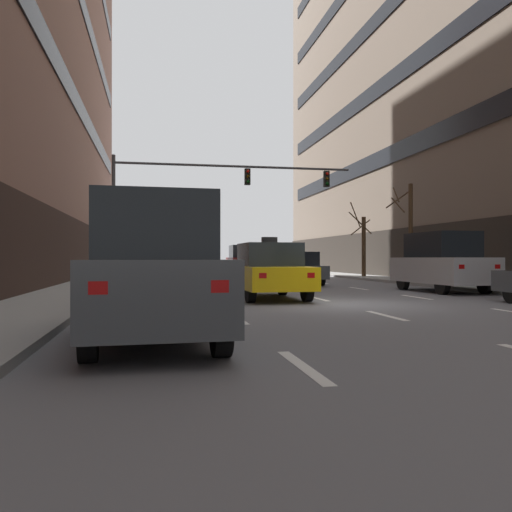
{
  "coord_description": "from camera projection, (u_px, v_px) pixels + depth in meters",
  "views": [
    {
      "loc": [
        -5.04,
        -14.09,
        1.29
      ],
      "look_at": [
        -0.33,
        10.73,
        1.37
      ],
      "focal_mm": 37.52,
      "sensor_mm": 36.0,
      "label": 1
    }
  ],
  "objects": [
    {
      "name": "ground_plane",
      "position": [
        340.0,
        304.0,
        14.78
      ],
      "size": [
        120.0,
        120.0,
        0.0
      ],
      "primitive_type": "plane",
      "color": "slate"
    },
    {
      "name": "sidewalk_left",
      "position": [
        37.0,
        306.0,
        13.31
      ],
      "size": [
        2.56,
        80.0,
        0.14
      ],
      "primitive_type": "cube",
      "color": "gray",
      "rests_on": "ground"
    },
    {
      "name": "lane_stripe_l1_s2",
      "position": [
        303.0,
        366.0,
        6.3
      ],
      "size": [
        0.16,
        2.0,
        0.01
      ],
      "primitive_type": "cube",
      "color": "silver",
      "rests_on": "ground"
    },
    {
      "name": "lane_stripe_l1_s3",
      "position": [
        238.0,
        319.0,
        11.22
      ],
      "size": [
        0.16,
        2.0,
        0.01
      ],
      "primitive_type": "cube",
      "color": "silver",
      "rests_on": "ground"
    },
    {
      "name": "lane_stripe_l1_s4",
      "position": [
        213.0,
        300.0,
        16.13
      ],
      "size": [
        0.16,
        2.0,
        0.01
      ],
      "primitive_type": "cube",
      "color": "silver",
      "rests_on": "ground"
    },
    {
      "name": "lane_stripe_l1_s5",
      "position": [
        199.0,
        290.0,
        21.04
      ],
      "size": [
        0.16,
        2.0,
        0.01
      ],
      "primitive_type": "cube",
      "color": "silver",
      "rests_on": "ground"
    },
    {
      "name": "lane_stripe_l1_s6",
      "position": [
        191.0,
        284.0,
        25.95
      ],
      "size": [
        0.16,
        2.0,
        0.01
      ],
      "primitive_type": "cube",
      "color": "silver",
      "rests_on": "ground"
    },
    {
      "name": "lane_stripe_l1_s7",
      "position": [
        185.0,
        280.0,
        30.86
      ],
      "size": [
        0.16,
        2.0,
        0.01
      ],
      "primitive_type": "cube",
      "color": "silver",
      "rests_on": "ground"
    },
    {
      "name": "lane_stripe_l1_s8",
      "position": [
        181.0,
        277.0,
        35.78
      ],
      "size": [
        0.16,
        2.0,
        0.01
      ],
      "primitive_type": "cube",
      "color": "silver",
      "rests_on": "ground"
    },
    {
      "name": "lane_stripe_l1_s9",
      "position": [
        178.0,
        275.0,
        40.69
      ],
      "size": [
        0.16,
        2.0,
        0.01
      ],
      "primitive_type": "cube",
      "color": "silver",
      "rests_on": "ground"
    },
    {
      "name": "lane_stripe_l1_s10",
      "position": [
        175.0,
        273.0,
        45.6
      ],
      "size": [
        0.16,
        2.0,
        0.01
      ],
      "primitive_type": "cube",
      "color": "silver",
      "rests_on": "ground"
    },
    {
      "name": "lane_stripe_l2_s3",
      "position": [
        386.0,
        316.0,
        11.83
      ],
      "size": [
        0.16,
        2.0,
        0.01
      ],
      "primitive_type": "cube",
      "color": "silver",
      "rests_on": "ground"
    },
    {
      "name": "lane_stripe_l2_s4",
      "position": [
        318.0,
        299.0,
        16.75
      ],
      "size": [
        0.16,
        2.0,
        0.01
      ],
      "primitive_type": "cube",
      "color": "silver",
      "rests_on": "ground"
    },
    {
      "name": "lane_stripe_l2_s5",
      "position": [
        281.0,
        289.0,
        21.66
      ],
      "size": [
        0.16,
        2.0,
        0.01
      ],
      "primitive_type": "cube",
      "color": "silver",
      "rests_on": "ground"
    },
    {
      "name": "lane_stripe_l2_s6",
      "position": [
        258.0,
        283.0,
        26.57
      ],
      "size": [
        0.16,
        2.0,
        0.01
      ],
      "primitive_type": "cube",
      "color": "silver",
      "rests_on": "ground"
    },
    {
      "name": "lane_stripe_l2_s7",
      "position": [
        242.0,
        279.0,
        31.48
      ],
      "size": [
        0.16,
        2.0,
        0.01
      ],
      "primitive_type": "cube",
      "color": "silver",
      "rests_on": "ground"
    },
    {
      "name": "lane_stripe_l2_s8",
      "position": [
        230.0,
        276.0,
        36.4
      ],
      "size": [
        0.16,
        2.0,
        0.01
      ],
      "primitive_type": "cube",
      "color": "silver",
      "rests_on": "ground"
    },
    {
      "name": "lane_stripe_l2_s9",
      "position": [
        221.0,
        274.0,
        41.31
      ],
      "size": [
        0.16,
        2.0,
        0.01
      ],
      "primitive_type": "cube",
      "color": "silver",
      "rests_on": "ground"
    },
    {
      "name": "lane_stripe_l2_s10",
      "position": [
        214.0,
        273.0,
        46.22
      ],
      "size": [
        0.16,
        2.0,
        0.01
      ],
      "primitive_type": "cube",
      "color": "silver",
      "rests_on": "ground"
    },
    {
      "name": "lane_stripe_l3_s4",
      "position": [
        416.0,
        297.0,
        17.36
      ],
      "size": [
        0.16,
        2.0,
        0.01
      ],
      "primitive_type": "cube",
      "color": "silver",
      "rests_on": "ground"
    },
    {
      "name": "lane_stripe_l3_s5",
      "position": [
        359.0,
        288.0,
        22.28
      ],
      "size": [
        0.16,
        2.0,
        0.01
      ],
      "primitive_type": "cube",
      "color": "silver",
      "rests_on": "ground"
    },
    {
      "name": "lane_stripe_l3_s6",
      "position": [
        322.0,
        283.0,
        27.19
      ],
      "size": [
        0.16,
        2.0,
        0.01
      ],
      "primitive_type": "cube",
      "color": "silver",
      "rests_on": "ground"
    },
    {
      "name": "lane_stripe_l3_s7",
      "position": [
        296.0,
        279.0,
        32.1
      ],
      "size": [
        0.16,
        2.0,
        0.01
      ],
      "primitive_type": "cube",
      "color": "silver",
      "rests_on": "ground"
    },
    {
      "name": "lane_stripe_l3_s8",
      "position": [
        277.0,
        276.0,
        37.01
      ],
      "size": [
        0.16,
        2.0,
        0.01
      ],
      "primitive_type": "cube",
      "color": "silver",
      "rests_on": "ground"
    },
    {
      "name": "lane_stripe_l3_s9",
      "position": [
        263.0,
        274.0,
        41.93
      ],
      "size": [
        0.16,
        2.0,
        0.01
      ],
      "primitive_type": "cube",
      "color": "silver",
      "rests_on": "ground"
    },
    {
      "name": "lane_stripe_l3_s10",
      "position": [
        252.0,
        272.0,
        46.84
      ],
      "size": [
        0.16,
        2.0,
        0.01
      ],
      "primitive_type": "cube",
      "color": "silver",
      "rests_on": "ground"
    },
    {
      "name": "car_driving_0",
      "position": [
        297.0,
        268.0,
        25.52
      ],
      "size": [
        1.91,
        4.24,
        1.57
      ],
      "color": "black",
      "rests_on": "ground"
    },
    {
      "name": "car_driving_1",
      "position": [
        257.0,
        265.0,
        35.04
      ],
      "size": [
        1.96,
        4.32,
        1.59
      ],
      "color": "black",
      "rests_on": "ground"
    },
    {
      "name": "taxi_driving_2",
      "position": [
        202.0,
        265.0,
        37.06
      ],
      "size": [
        1.95,
        4.41,
        1.81
      ],
      "color": "black",
      "rests_on": "ground"
    },
    {
      "name": "car_driving_3",
      "position": [
        242.0,
        260.0,
        41.15
      ],
      "size": [
        2.04,
        4.69,
        2.25
      ],
      "color": "black",
      "rests_on": "ground"
    },
    {
      "name": "car_driving_4",
      "position": [
        163.0,
        267.0,
        13.51
      ],
      "size": [
        1.87,
        4.39,
        2.12
      ],
      "color": "black",
      "rests_on": "ground"
    },
    {
      "name": "car_driving_5",
      "position": [
        152.0,
        271.0,
        8.06
      ],
      "size": [
        2.09,
        4.6,
        2.18
      ],
      "color": "black",
      "rests_on": "ground"
    },
    {
      "name": "taxi_driving_6",
      "position": [
        268.0,
        271.0,
        16.72
      ],
      "size": [
        2.02,
        4.66,
        1.93
      ],
      "color": "black",
      "rests_on": "ground"
    },
    {
      "name": "car_parked_2",
      "position": [
        442.0,
        262.0,
        20.12
      ],
      "size": [
        2.06,
        4.68,
        2.24
      ],
      "color": "black",
      "rests_on": "ground"
    },
    {
      "name": "traffic_signal_0",
      "position": [
        204.0,
        189.0,
        27.11
      ],
      "size": [
        12.26,
        0.35,
        6.22
      ],
      "color": "#4C4C51",
      "rests_on": "sidewalk_left"
    },
    {
      "name": "street_tree_0",
      "position": [
        115.0,
        243.0,
        35.41
      ],
      "size": [
        1.57,
        1.79,
        4.35
      ],
      "color": "#4C3823",
      "rests_on": "sidewalk_left"
    },
    {
      "name": "street_tree_2",
      "position": [
        363.0,
        244.0,
        33.0
      ],
      "size": [
        1.7,
        1.72,
        4.62
      ],
      "color": "#4C3823",
      "rests_on": "sidewalk_right"
    },
    {
      "name": "street_tree_3",
      "position": [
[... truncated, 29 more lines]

